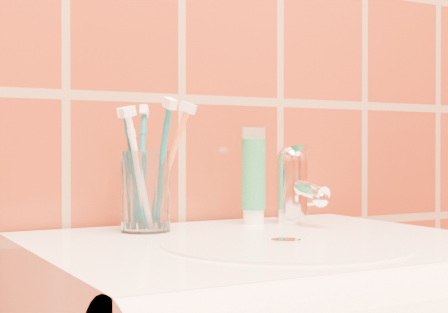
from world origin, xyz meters
TOP-DOWN VIEW (x-y plane):
  - glass_tumbler at (-0.10, 1.11)m, footprint 0.09×0.09m
  - toothpaste_tube at (0.08, 1.12)m, footprint 0.04×0.04m
  - faucet at (0.14, 1.09)m, footprint 0.05×0.11m
  - toothbrush_0 at (-0.09, 1.08)m, footprint 0.04×0.13m
  - toothbrush_1 at (-0.09, 1.14)m, footprint 0.11×0.14m
  - toothbrush_2 at (-0.07, 1.09)m, footprint 0.13×0.14m
  - toothbrush_3 at (-0.12, 1.09)m, footprint 0.09×0.08m
  - toothbrush_4 at (-0.12, 1.10)m, footprint 0.08×0.07m

SIDE VIEW (x-z plane):
  - glass_tumbler at x=-0.10m, z-range 0.85..0.96m
  - faucet at x=0.14m, z-range 0.85..0.97m
  - toothpaste_tube at x=0.08m, z-range 0.85..0.99m
  - toothbrush_3 at x=-0.12m, z-range 0.84..1.02m
  - toothbrush_4 at x=-0.12m, z-range 0.84..1.03m
  - toothbrush_1 at x=-0.09m, z-range 0.84..1.04m
  - toothbrush_2 at x=-0.07m, z-range 0.84..1.04m
  - toothbrush_0 at x=-0.09m, z-range 0.84..1.04m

